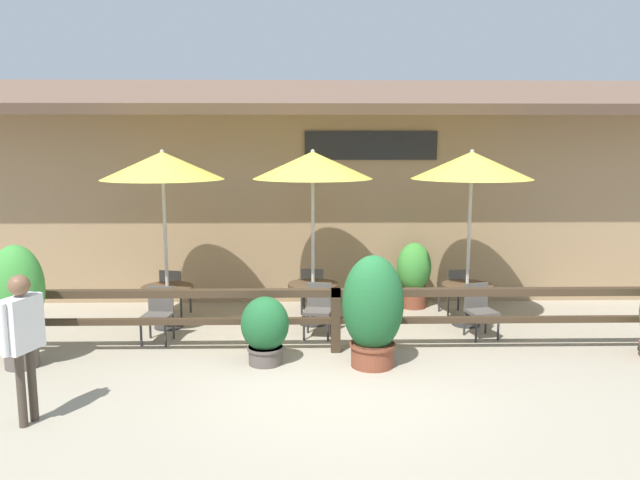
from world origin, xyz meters
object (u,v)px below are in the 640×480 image
object	(u,v)px
patio_umbrella_near	(163,166)
chair_near_wallside	(174,290)
dining_table_near	(168,295)
chair_middle_streetside	(318,307)
potted_plant_entrance_palm	(414,274)
chair_far_wallside	(455,289)
potted_plant_small_flowering	(373,310)
dining_table_middle	(313,292)
chair_near_streetside	(158,312)
potted_plant_broad_leaf	(265,329)
patio_umbrella_far	(472,166)
dining_table_far	(467,293)
chair_middle_wallside	(313,288)
chair_far_streetside	(480,308)
potted_plant_tall_tropical	(17,296)
pedestrian	(22,329)
patio_umbrella_middle	(313,166)

from	to	relation	value
patio_umbrella_near	chair_near_wallside	size ratio (longest dim) A/B	3.49
dining_table_near	chair_middle_streetside	size ratio (longest dim) A/B	1.01
chair_middle_streetside	potted_plant_entrance_palm	size ratio (longest dim) A/B	0.69
chair_far_wallside	potted_plant_small_flowering	xyz separation A→B (m)	(-1.75, -2.57, 0.33)
dining_table_middle	chair_far_wallside	distance (m)	2.61
chair_middle_streetside	chair_far_wallside	distance (m)	2.74
chair_near_streetside	potted_plant_broad_leaf	distance (m)	2.01
patio_umbrella_far	potted_plant_broad_leaf	xyz separation A→B (m)	(-3.27, -1.81, -2.19)
dining_table_middle	potted_plant_broad_leaf	size ratio (longest dim) A/B	0.89
patio_umbrella_near	dining_table_far	size ratio (longest dim) A/B	3.46
potted_plant_entrance_palm	chair_middle_wallside	bearing A→B (deg)	-168.34
chair_far_streetside	chair_near_streetside	bearing A→B (deg)	167.66
chair_middle_streetside	chair_far_wallside	xyz separation A→B (m)	(2.47, 1.19, 0.00)
dining_table_near	chair_near_wallside	bearing A→B (deg)	94.03
potted_plant_tall_tropical	pedestrian	bearing A→B (deg)	-63.95
chair_near_streetside	potted_plant_broad_leaf	size ratio (longest dim) A/B	0.88
patio_umbrella_near	patio_umbrella_far	world-z (taller)	same
dining_table_near	chair_far_wallside	world-z (taller)	chair_far_wallside
chair_middle_streetside	potted_plant_broad_leaf	xyz separation A→B (m)	(-0.76, -1.26, 0.03)
potted_plant_small_flowering	chair_middle_streetside	bearing A→B (deg)	117.59
dining_table_middle	chair_far_streetside	world-z (taller)	chair_far_streetside
dining_table_far	chair_middle_streetside	bearing A→B (deg)	-167.77
chair_middle_wallside	patio_umbrella_far	distance (m)	3.49
patio_umbrella_far	potted_plant_broad_leaf	world-z (taller)	patio_umbrella_far
chair_middle_streetside	patio_umbrella_near	bearing A→B (deg)	177.85
dining_table_near	patio_umbrella_far	xyz separation A→B (m)	(5.01, 0.04, 2.13)
potted_plant_tall_tropical	chair_far_streetside	bearing A→B (deg)	10.44
chair_near_streetside	potted_plant_small_flowering	distance (m)	3.42
potted_plant_small_flowering	potted_plant_broad_leaf	world-z (taller)	potted_plant_small_flowering
patio_umbrella_far	potted_plant_small_flowering	distance (m)	3.24
chair_near_wallside	chair_middle_streetside	xyz separation A→B (m)	(2.54, -1.22, 0.00)
patio_umbrella_far	pedestrian	size ratio (longest dim) A/B	1.77
chair_near_streetside	dining_table_far	size ratio (longest dim) A/B	0.99
patio_umbrella_near	potted_plant_broad_leaf	world-z (taller)	patio_umbrella_near
chair_near_streetside	dining_table_far	xyz separation A→B (m)	(4.99, 0.76, 0.09)
chair_middle_wallside	potted_plant_tall_tropical	bearing A→B (deg)	38.45
chair_near_streetside	potted_plant_tall_tropical	world-z (taller)	potted_plant_tall_tropical
chair_middle_wallside	chair_far_wallside	world-z (taller)	same
patio_umbrella_near	pedestrian	xyz separation A→B (m)	(-0.74, -3.60, -1.61)
chair_near_wallside	dining_table_middle	bearing A→B (deg)	-178.27
patio_umbrella_near	patio_umbrella_far	size ratio (longest dim) A/B	1.00
patio_umbrella_middle	potted_plant_broad_leaf	bearing A→B (deg)	-109.54
patio_umbrella_far	potted_plant_tall_tropical	bearing A→B (deg)	-164.21
dining_table_far	chair_far_streetside	size ratio (longest dim) A/B	1.01
patio_umbrella_near	potted_plant_tall_tropical	size ratio (longest dim) A/B	1.73
dining_table_middle	patio_umbrella_middle	bearing A→B (deg)	180.00
potted_plant_broad_leaf	pedestrian	world-z (taller)	pedestrian
chair_near_streetside	chair_near_wallside	distance (m)	1.44
dining_table_near	patio_umbrella_far	world-z (taller)	patio_umbrella_far
dining_table_far	potted_plant_tall_tropical	distance (m)	6.88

